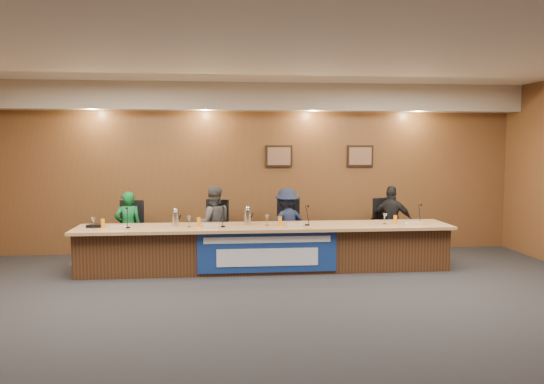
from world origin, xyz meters
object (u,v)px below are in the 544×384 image
(panelist_c, at_px, (287,224))
(office_chair_d, at_px, (390,231))
(panelist_b, at_px, (213,224))
(office_chair_c, at_px, (286,233))
(carafe_left, at_px, (175,219))
(panelist_d, at_px, (392,222))
(office_chair_a, at_px, (129,235))
(carafe_mid, at_px, (248,217))
(office_chair_b, at_px, (213,234))
(banner, at_px, (268,252))
(dais_body, at_px, (265,249))
(speakerphone, at_px, (96,226))
(panelist_a, at_px, (128,227))

(panelist_c, bearing_deg, office_chair_d, 167.10)
(panelist_b, height_order, office_chair_c, panelist_b)
(office_chair_d, relative_size, carafe_left, 2.06)
(panelist_d, relative_size, office_chair_a, 2.75)
(panelist_c, relative_size, carafe_left, 5.55)
(panelist_c, relative_size, office_chair_d, 2.70)
(carafe_mid, bearing_deg, carafe_left, 179.15)
(office_chair_b, bearing_deg, office_chair_d, 19.86)
(office_chair_b, xyz_separation_m, office_chair_c, (1.32, 0.00, 0.00))
(banner, distance_m, office_chair_c, 1.34)
(dais_body, distance_m, panelist_c, 0.92)
(office_chair_a, height_order, office_chair_d, same)
(office_chair_d, bearing_deg, office_chair_a, 159.13)
(office_chair_b, bearing_deg, panelist_b, -70.14)
(office_chair_c, bearing_deg, speakerphone, -149.59)
(panelist_c, relative_size, panelist_d, 0.98)
(panelist_a, bearing_deg, office_chair_c, 166.51)
(panelist_b, bearing_deg, office_chair_d, 173.08)
(office_chair_a, bearing_deg, panelist_c, 2.99)
(dais_body, distance_m, banner, 0.42)
(panelist_a, height_order, panelist_d, panelist_d)
(panelist_c, relative_size, office_chair_a, 2.70)
(panelist_c, relative_size, carafe_mid, 5.00)
(dais_body, height_order, panelist_a, panelist_a)
(panelist_c, distance_m, office_chair_c, 0.19)
(panelist_a, xyz_separation_m, speakerphone, (-0.38, -0.72, 0.14))
(panelist_c, xyz_separation_m, speakerphone, (-3.17, -0.72, 0.13))
(office_chair_b, height_order, carafe_mid, carafe_mid)
(panelist_c, bearing_deg, speakerphone, -3.08)
(panelist_d, height_order, carafe_left, panelist_d)
(panelist_d, distance_m, speakerphone, 5.15)
(panelist_b, distance_m, office_chair_c, 1.34)
(carafe_mid, bearing_deg, panelist_d, 14.99)
(office_chair_d, height_order, speakerphone, speakerphone)
(banner, height_order, panelist_a, panelist_a)
(office_chair_b, bearing_deg, carafe_mid, -35.15)
(panelist_b, distance_m, panelist_c, 1.32)
(dais_body, height_order, carafe_mid, carafe_mid)
(dais_body, height_order, banner, banner)
(panelist_a, bearing_deg, office_chair_a, -105.54)
(office_chair_a, bearing_deg, banner, -23.17)
(office_chair_c, distance_m, speakerphone, 3.29)
(panelist_b, xyz_separation_m, carafe_mid, (0.57, -0.72, 0.20))
(office_chair_c, distance_m, office_chair_d, 1.92)
(panelist_d, bearing_deg, carafe_left, 33.58)
(carafe_left, bearing_deg, panelist_c, 20.00)
(panelist_b, distance_m, panelist_d, 3.24)
(panelist_b, xyz_separation_m, office_chair_c, (1.32, 0.10, -0.20))
(dais_body, relative_size, banner, 2.73)
(panelist_d, bearing_deg, panelist_c, 23.28)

